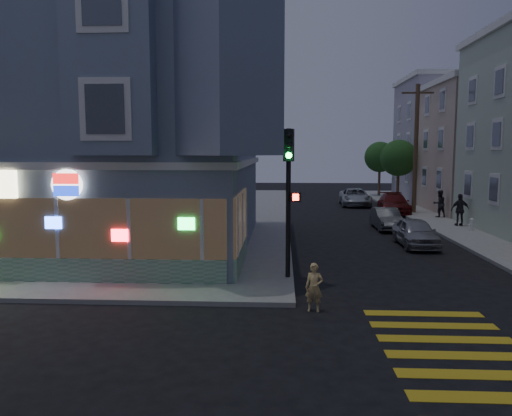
# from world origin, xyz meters

# --- Properties ---
(ground) EXTENTS (120.00, 120.00, 0.00)m
(ground) POSITION_xyz_m (0.00, 0.00, 0.00)
(ground) COLOR black
(ground) RESTS_ON ground
(sidewalk_nw) EXTENTS (33.00, 42.00, 0.15)m
(sidewalk_nw) POSITION_xyz_m (-13.50, 23.00, 0.07)
(sidewalk_nw) COLOR gray
(sidewalk_nw) RESTS_ON ground
(corner_building) EXTENTS (14.60, 14.60, 11.40)m
(corner_building) POSITION_xyz_m (-6.00, 10.98, 5.82)
(corner_building) COLOR slate
(corner_building) RESTS_ON sidewalk_nw
(row_house_d) EXTENTS (12.00, 8.60, 10.50)m
(row_house_d) POSITION_xyz_m (19.50, 34.00, 5.40)
(row_house_d) COLOR gray
(row_house_d) RESTS_ON sidewalk_ne
(utility_pole) EXTENTS (2.20, 0.30, 9.00)m
(utility_pole) POSITION_xyz_m (12.00, 24.00, 4.80)
(utility_pole) COLOR #4C3826
(utility_pole) RESTS_ON sidewalk_ne
(street_tree_near) EXTENTS (3.00, 3.00, 5.30)m
(street_tree_near) POSITION_xyz_m (12.20, 30.00, 3.94)
(street_tree_near) COLOR #4C3826
(street_tree_near) RESTS_ON sidewalk_ne
(street_tree_far) EXTENTS (3.00, 3.00, 5.30)m
(street_tree_far) POSITION_xyz_m (12.20, 38.00, 3.94)
(street_tree_far) COLOR #4C3826
(street_tree_far) RESTS_ON sidewalk_ne
(running_child) EXTENTS (0.55, 0.41, 1.37)m
(running_child) POSITION_xyz_m (3.50, 1.73, 0.69)
(running_child) COLOR #E6C375
(running_child) RESTS_ON ground
(pedestrian_a) EXTENTS (1.00, 0.86, 1.78)m
(pedestrian_a) POSITION_xyz_m (13.00, 21.45, 1.04)
(pedestrian_a) COLOR black
(pedestrian_a) RESTS_ON sidewalk_ne
(pedestrian_b) EXTENTS (1.13, 0.54, 1.87)m
(pedestrian_b) POSITION_xyz_m (13.00, 17.58, 1.08)
(pedestrian_b) COLOR #27242D
(pedestrian_b) RESTS_ON sidewalk_ne
(parked_car_a) EXTENTS (1.60, 3.94, 1.34)m
(parked_car_a) POSITION_xyz_m (8.90, 11.68, 0.67)
(parked_car_a) COLOR #97999E
(parked_car_a) RESTS_ON ground
(parked_car_b) EXTENTS (1.36, 3.79, 1.24)m
(parked_car_b) POSITION_xyz_m (8.60, 16.88, 0.62)
(parked_car_b) COLOR #3D4042
(parked_car_b) RESTS_ON ground
(parked_car_c) EXTENTS (2.42, 5.08, 1.43)m
(parked_car_c) POSITION_xyz_m (10.70, 24.51, 0.71)
(parked_car_c) COLOR maroon
(parked_car_c) RESTS_ON ground
(parked_car_d) EXTENTS (2.56, 5.22, 1.43)m
(parked_car_d) POSITION_xyz_m (8.64, 29.71, 0.71)
(parked_car_d) COLOR #ABB2B6
(parked_car_d) RESTS_ON ground
(traffic_signal) EXTENTS (0.62, 0.57, 5.09)m
(traffic_signal) POSITION_xyz_m (2.82, 4.87, 3.59)
(traffic_signal) COLOR black
(traffic_signal) RESTS_ON sidewalk_nw
(fire_hydrant) EXTENTS (0.41, 0.24, 0.71)m
(fire_hydrant) POSITION_xyz_m (13.00, 15.73, 0.52)
(fire_hydrant) COLOR silver
(fire_hydrant) RESTS_ON sidewalk_ne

